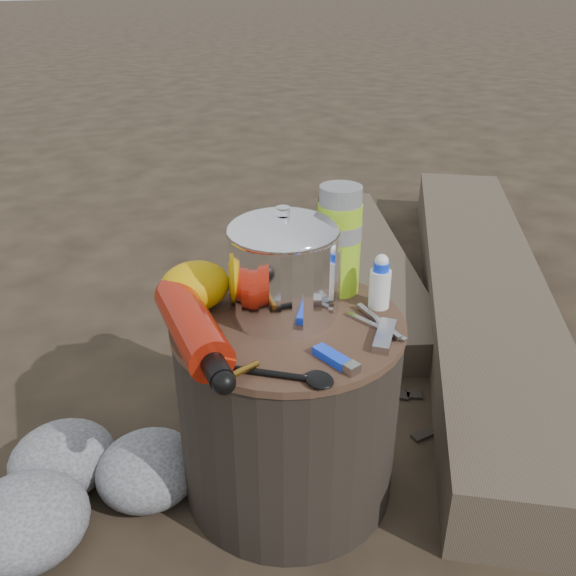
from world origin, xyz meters
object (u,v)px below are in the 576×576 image
log_main (481,289)px  thermos (339,241)px  fuel_bottle (192,326)px  camping_pot (283,265)px  travel_mug (308,255)px  stump (288,407)px

log_main → thermos: bearing=-120.2°
log_main → fuel_bottle: (-1.12, -0.31, 0.36)m
log_main → fuel_bottle: size_ratio=6.18×
log_main → camping_pot: (-0.93, -0.29, 0.43)m
thermos → travel_mug: bearing=107.0°
thermos → travel_mug: size_ratio=2.00×
camping_pot → fuel_bottle: bearing=-175.2°
stump → log_main: stump is taller
log_main → thermos: (-0.78, -0.26, 0.44)m
stump → camping_pot: bearing=74.5°
log_main → fuel_bottle: bearing=-123.6°
thermos → log_main: bearing=18.6°
stump → camping_pot: size_ratio=2.16×
fuel_bottle → thermos: size_ratio=1.48×
log_main → camping_pot: bearing=-121.5°
thermos → stump: bearing=-159.9°
log_main → travel_mug: (-0.80, -0.19, 0.38)m
travel_mug → thermos: bearing=-73.0°
stump → thermos: (0.16, 0.06, 0.32)m
camping_pot → travel_mug: (0.12, 0.10, -0.05)m
log_main → travel_mug: travel_mug is taller
fuel_bottle → camping_pot: bearing=13.5°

